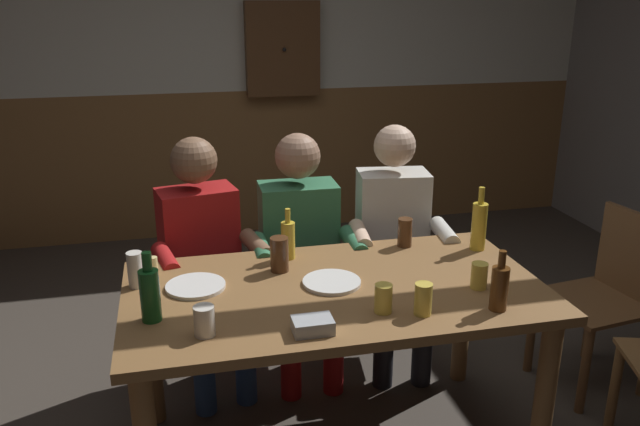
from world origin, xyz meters
name	(u,v)px	position (x,y,z in m)	size (l,w,h in m)	color
ground_plane	(326,424)	(0.00, 0.00, 0.00)	(6.68, 6.68, 0.00)	#423A33
back_wall_wainscot	(248,161)	(0.00, 2.69, 0.57)	(5.57, 0.12, 1.15)	brown
dining_table	(335,312)	(0.00, -0.15, 0.65)	(1.66, 0.90, 0.76)	brown
person_0	(203,253)	(-0.48, 0.52, 0.68)	(0.55, 0.58, 1.24)	#AD1919
person_1	(301,244)	(0.00, 0.53, 0.68)	(0.53, 0.52, 1.23)	#33724C
person_2	(395,237)	(0.49, 0.52, 0.68)	(0.53, 0.57, 1.25)	silver
chair_empty_near_left	(608,294)	(1.43, 0.05, 0.48)	(0.50, 0.50, 0.88)	brown
table_candle	(153,266)	(-0.70, 0.13, 0.80)	(0.04, 0.04, 0.08)	#F9E08C
condiment_caddy	(313,325)	(-0.17, -0.48, 0.79)	(0.14, 0.10, 0.05)	#B2B7BC
plate_0	(196,286)	(-0.54, -0.04, 0.77)	(0.24, 0.24, 0.01)	white
plate_1	(332,282)	(-0.01, -0.12, 0.77)	(0.24, 0.24, 0.01)	white
bottle_0	(479,225)	(0.73, 0.09, 0.88)	(0.07, 0.07, 0.29)	gold
bottle_1	(150,293)	(-0.71, -0.27, 0.87)	(0.07, 0.07, 0.26)	#195923
bottle_2	(499,287)	(0.54, -0.48, 0.85)	(0.07, 0.07, 0.23)	#593314
bottle_3	(288,239)	(-0.13, 0.18, 0.85)	(0.06, 0.06, 0.23)	gold
pint_glass_0	(383,298)	(0.12, -0.40, 0.82)	(0.07, 0.07, 0.11)	#E5C64C
pint_glass_1	(204,321)	(-0.53, -0.42, 0.82)	(0.07, 0.07, 0.11)	white
pint_glass_2	(279,254)	(-0.19, 0.05, 0.84)	(0.08, 0.08, 0.15)	#4C2D19
pint_glass_3	(423,299)	(0.25, -0.45, 0.82)	(0.07, 0.07, 0.12)	#E5C64C
pint_glass_4	(135,270)	(-0.77, 0.03, 0.83)	(0.06, 0.06, 0.15)	white
pint_glass_5	(479,276)	(0.55, -0.29, 0.81)	(0.07, 0.07, 0.10)	#E5C64C
pint_glass_6	(405,232)	(0.42, 0.20, 0.83)	(0.07, 0.07, 0.13)	#4C2D19
wall_dart_cabinet	(283,49)	(0.28, 2.56, 1.47)	(0.56, 0.15, 0.70)	brown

